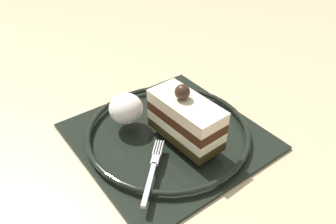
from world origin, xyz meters
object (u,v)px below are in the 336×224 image
(dessert_plate, at_px, (168,133))
(fork, at_px, (153,169))
(cake_slice, at_px, (186,119))
(whipped_cream_dollop, at_px, (126,108))

(dessert_plate, relative_size, fork, 3.04)
(fork, bearing_deg, cake_slice, 28.20)
(whipped_cream_dollop, bearing_deg, cake_slice, -51.75)
(cake_slice, distance_m, fork, 0.08)
(cake_slice, height_order, whipped_cream_dollop, cake_slice)
(dessert_plate, height_order, fork, fork)
(dessert_plate, bearing_deg, fork, -131.29)
(dessert_plate, relative_size, whipped_cream_dollop, 5.71)
(cake_slice, relative_size, fork, 1.25)
(whipped_cream_dollop, relative_size, fork, 0.53)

